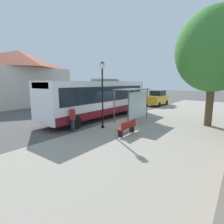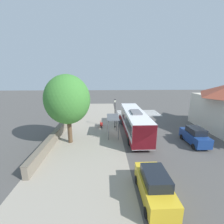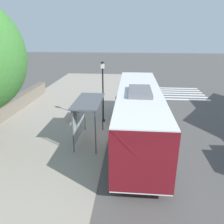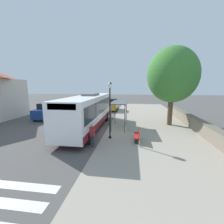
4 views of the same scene
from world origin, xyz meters
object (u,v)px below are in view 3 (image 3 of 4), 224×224
bus (138,112)px  pedestrian (118,102)px  street_lamp_near (103,87)px  bus_shelter (86,108)px  bench (76,113)px

bus → pedestrian: bearing=109.1°
bus → street_lamp_near: bearing=133.7°
pedestrian → street_lamp_near: bearing=-117.2°
bus → street_lamp_near: street_lamp_near is taller
pedestrian → bus_shelter: bearing=-107.7°
pedestrian → street_lamp_near: size_ratio=0.37×
bus → bus_shelter: 3.25m
street_lamp_near → bench: bearing=172.2°
bench → street_lamp_near: (2.21, -0.30, 2.23)m
bus → street_lamp_near: 3.81m
pedestrian → bench: pedestrian is taller
bus → bench: (-4.77, 2.98, -1.35)m
bus_shelter → street_lamp_near: street_lamp_near is taller
pedestrian → bench: bearing=-153.5°
bench → bus_shelter: bearing=-65.6°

